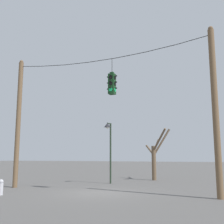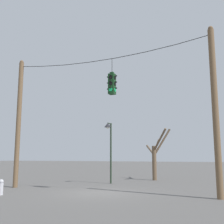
{
  "view_description": "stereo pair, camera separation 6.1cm",
  "coord_description": "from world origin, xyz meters",
  "px_view_note": "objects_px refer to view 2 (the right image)",
  "views": [
    {
      "loc": [
        6.7,
        -13.37,
        1.82
      ],
      "look_at": [
        0.63,
        0.17,
        4.21
      ],
      "focal_mm": 45.0,
      "sensor_mm": 36.0,
      "label": 1
    },
    {
      "loc": [
        6.75,
        -13.34,
        1.82
      ],
      "look_at": [
        0.63,
        0.17,
        4.21
      ],
      "focal_mm": 45.0,
      "sensor_mm": 36.0,
      "label": 2
    }
  ],
  "objects_px": {
    "utility_pole_left": "(19,122)",
    "bare_tree": "(156,155)",
    "street_lamp": "(109,137)",
    "utility_pole_right": "(215,109)",
    "fire_hydrant": "(1,187)",
    "traffic_light_near_left_pole": "(112,84)"
  },
  "relations": [
    {
      "from": "street_lamp",
      "to": "fire_hydrant",
      "type": "relative_size",
      "value": 5.63
    },
    {
      "from": "traffic_light_near_left_pole",
      "to": "street_lamp",
      "type": "height_order",
      "value": "traffic_light_near_left_pole"
    },
    {
      "from": "utility_pole_left",
      "to": "street_lamp",
      "type": "distance_m",
      "value": 6.18
    },
    {
      "from": "utility_pole_left",
      "to": "bare_tree",
      "type": "relative_size",
      "value": 1.97
    },
    {
      "from": "utility_pole_left",
      "to": "traffic_light_near_left_pole",
      "type": "distance_m",
      "value": 6.7
    },
    {
      "from": "utility_pole_right",
      "to": "fire_hydrant",
      "type": "bearing_deg",
      "value": -163.24
    },
    {
      "from": "street_lamp",
      "to": "bare_tree",
      "type": "height_order",
      "value": "street_lamp"
    },
    {
      "from": "utility_pole_right",
      "to": "street_lamp",
      "type": "height_order",
      "value": "utility_pole_right"
    },
    {
      "from": "bare_tree",
      "to": "fire_hydrant",
      "type": "relative_size",
      "value": 5.45
    },
    {
      "from": "utility_pole_right",
      "to": "fire_hydrant",
      "type": "height_order",
      "value": "utility_pole_right"
    },
    {
      "from": "utility_pole_right",
      "to": "traffic_light_near_left_pole",
      "type": "height_order",
      "value": "utility_pole_right"
    },
    {
      "from": "street_lamp",
      "to": "fire_hydrant",
      "type": "xyz_separation_m",
      "value": [
        -2.37,
        -7.38,
        -2.82
      ]
    },
    {
      "from": "bare_tree",
      "to": "traffic_light_near_left_pole",
      "type": "bearing_deg",
      "value": -89.08
    },
    {
      "from": "utility_pole_left",
      "to": "street_lamp",
      "type": "xyz_separation_m",
      "value": [
        4.23,
        4.43,
        -0.81
      ]
    },
    {
      "from": "utility_pole_left",
      "to": "bare_tree",
      "type": "xyz_separation_m",
      "value": [
        6.32,
        8.9,
        -2.06
      ]
    },
    {
      "from": "street_lamp",
      "to": "utility_pole_right",
      "type": "bearing_deg",
      "value": -30.74
    },
    {
      "from": "street_lamp",
      "to": "utility_pole_left",
      "type": "bearing_deg",
      "value": -133.69
    },
    {
      "from": "street_lamp",
      "to": "bare_tree",
      "type": "xyz_separation_m",
      "value": [
        2.09,
        4.47,
        -1.25
      ]
    },
    {
      "from": "traffic_light_near_left_pole",
      "to": "bare_tree",
      "type": "bearing_deg",
      "value": 90.92
    },
    {
      "from": "utility_pole_left",
      "to": "traffic_light_near_left_pole",
      "type": "height_order",
      "value": "utility_pole_left"
    },
    {
      "from": "utility_pole_left",
      "to": "traffic_light_near_left_pole",
      "type": "xyz_separation_m",
      "value": [
        6.46,
        -0.0,
        1.76
      ]
    },
    {
      "from": "utility_pole_right",
      "to": "street_lamp",
      "type": "bearing_deg",
      "value": 149.26
    }
  ]
}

